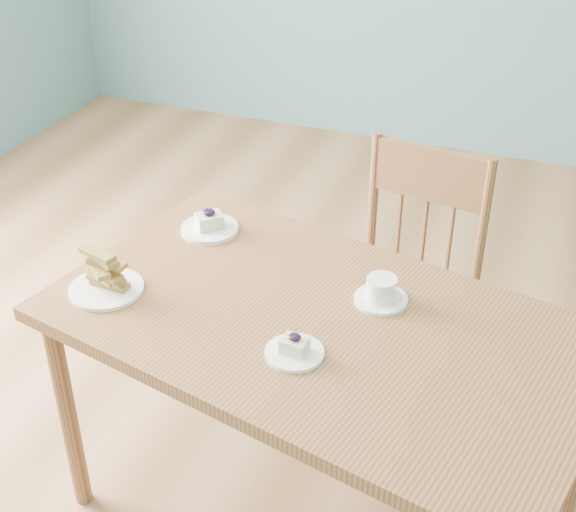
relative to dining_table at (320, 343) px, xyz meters
The scene contains 7 objects.
room 0.73m from the dining_table, 71.37° to the left, with size 5.01×5.01×2.71m.
dining_table is the anchor object (origin of this frame).
dining_chair 0.63m from the dining_table, 81.87° to the left, with size 0.47×0.45×0.90m.
cheesecake_plate_near 0.17m from the dining_table, 95.33° to the right, with size 0.14×0.14×0.06m.
cheesecake_plate_far 0.54m from the dining_table, 146.20° to the left, with size 0.17×0.17×0.07m.
coffee_cup 0.20m from the dining_table, 48.36° to the left, with size 0.14×0.14×0.07m.
biscotti_plate 0.58m from the dining_table, behind, with size 0.19×0.19×0.12m.
Camera 1 is at (0.42, -1.71, 1.90)m, focal length 50.00 mm.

